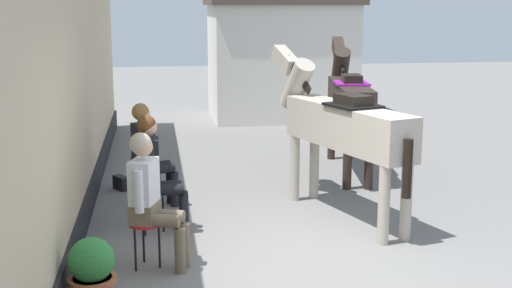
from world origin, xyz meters
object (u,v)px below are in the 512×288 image
object	(u,v)px
seated_visitor_far	(148,150)
saddled_horse_near	(341,125)
flower_planter_inner_near	(92,272)
saddled_horse_far	(349,99)
satchel_bag	(121,183)
seated_visitor_middle	(155,168)
seated_visitor_near	(150,194)

from	to	relation	value
seated_visitor_far	saddled_horse_near	bearing A→B (deg)	-16.14
flower_planter_inner_near	seated_visitor_far	bearing A→B (deg)	80.64
saddled_horse_far	flower_planter_inner_near	bearing A→B (deg)	-128.77
satchel_bag	flower_planter_inner_near	bearing A→B (deg)	146.22
saddled_horse_near	flower_planter_inner_near	size ratio (longest dim) A/B	4.51
seated_visitor_middle	saddled_horse_near	xyz separation A→B (m)	(2.28, 0.30, 0.38)
saddled_horse_near	flower_planter_inner_near	xyz separation A→B (m)	(-2.85, -2.24, -0.82)
seated_visitor_middle	flower_planter_inner_near	world-z (taller)	seated_visitor_middle
satchel_bag	seated_visitor_near	bearing A→B (deg)	155.65
seated_visitor_middle	satchel_bag	xyz separation A→B (m)	(-0.50, 1.93, -0.68)
seated_visitor_far	saddled_horse_near	world-z (taller)	saddled_horse_near
seated_visitor_near	satchel_bag	distance (m)	3.13
seated_visitor_near	seated_visitor_middle	xyz separation A→B (m)	(0.05, 1.09, 0.00)
seated_visitor_middle	saddled_horse_far	bearing A→B (deg)	40.00
saddled_horse_near	seated_visitor_middle	bearing A→B (deg)	-172.53
satchel_bag	seated_visitor_far	bearing A→B (deg)	170.70
seated_visitor_near	saddled_horse_near	world-z (taller)	saddled_horse_near
seated_visitor_middle	saddled_horse_far	xyz separation A→B (m)	(3.03, 2.54, 0.38)
seated_visitor_far	saddled_horse_near	size ratio (longest dim) A/B	0.48
seated_visitor_near	satchel_bag	xyz separation A→B (m)	(-0.45, 3.02, -0.68)
seated_visitor_far	seated_visitor_near	bearing A→B (deg)	-89.05
saddled_horse_far	satchel_bag	size ratio (longest dim) A/B	10.66
seated_visitor_middle	seated_visitor_far	xyz separation A→B (m)	(-0.09, 0.98, 0.00)
satchel_bag	saddled_horse_far	bearing A→B (deg)	-112.88
seated_visitor_near	satchel_bag	world-z (taller)	seated_visitor_near
saddled_horse_near	satchel_bag	distance (m)	3.39
seated_visitor_near	saddled_horse_near	bearing A→B (deg)	30.83
seated_visitor_near	saddled_horse_near	distance (m)	2.74
saddled_horse_far	saddled_horse_near	bearing A→B (deg)	-108.60
satchel_bag	saddled_horse_near	bearing A→B (deg)	-153.20
seated_visitor_near	saddled_horse_far	distance (m)	4.78
saddled_horse_near	saddled_horse_far	world-z (taller)	same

